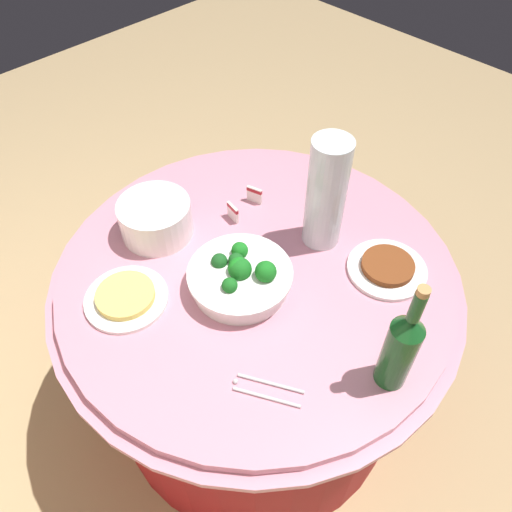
{
  "coord_description": "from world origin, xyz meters",
  "views": [
    {
      "loc": [
        -0.65,
        0.64,
        1.81
      ],
      "look_at": [
        0.0,
        0.0,
        0.79
      ],
      "focal_mm": 35.38,
      "sensor_mm": 36.0,
      "label": 1
    }
  ],
  "objects_px": {
    "plate_stack": "(156,219)",
    "food_plate_stir_fry": "(387,268)",
    "broccoli_bowl": "(240,277)",
    "food_plate_noodles": "(126,297)",
    "decorative_fruit_vase": "(325,200)",
    "label_placard_mid": "(254,194)",
    "serving_tongs": "(266,389)",
    "wine_bottle": "(401,348)",
    "label_placard_front": "(233,212)"
  },
  "relations": [
    {
      "from": "wine_bottle",
      "to": "decorative_fruit_vase",
      "type": "xyz_separation_m",
      "value": [
        0.41,
        -0.23,
        0.02
      ]
    },
    {
      "from": "broccoli_bowl",
      "to": "label_placard_front",
      "type": "height_order",
      "value": "broccoli_bowl"
    },
    {
      "from": "decorative_fruit_vase",
      "to": "serving_tongs",
      "type": "bearing_deg",
      "value": 116.28
    },
    {
      "from": "serving_tongs",
      "to": "plate_stack",
      "type": "bearing_deg",
      "value": -13.27
    },
    {
      "from": "wine_bottle",
      "to": "serving_tongs",
      "type": "relative_size",
      "value": 2.08
    },
    {
      "from": "serving_tongs",
      "to": "food_plate_noodles",
      "type": "xyz_separation_m",
      "value": [
        0.44,
        0.08,
        0.01
      ]
    },
    {
      "from": "broccoli_bowl",
      "to": "serving_tongs",
      "type": "height_order",
      "value": "broccoli_bowl"
    },
    {
      "from": "serving_tongs",
      "to": "food_plate_noodles",
      "type": "relative_size",
      "value": 0.73
    },
    {
      "from": "plate_stack",
      "to": "decorative_fruit_vase",
      "type": "height_order",
      "value": "decorative_fruit_vase"
    },
    {
      "from": "decorative_fruit_vase",
      "to": "label_placard_mid",
      "type": "xyz_separation_m",
      "value": [
        0.25,
        0.03,
        -0.12
      ]
    },
    {
      "from": "broccoli_bowl",
      "to": "decorative_fruit_vase",
      "type": "relative_size",
      "value": 0.82
    },
    {
      "from": "plate_stack",
      "to": "label_placard_mid",
      "type": "xyz_separation_m",
      "value": [
        -0.11,
        -0.3,
        -0.02
      ]
    },
    {
      "from": "wine_bottle",
      "to": "food_plate_noodles",
      "type": "xyz_separation_m",
      "value": [
        0.62,
        0.31,
        -0.12
      ]
    },
    {
      "from": "wine_bottle",
      "to": "label_placard_mid",
      "type": "relative_size",
      "value": 6.11
    },
    {
      "from": "food_plate_stir_fry",
      "to": "food_plate_noodles",
      "type": "bearing_deg",
      "value": 53.48
    },
    {
      "from": "label_placard_front",
      "to": "serving_tongs",
      "type": "bearing_deg",
      "value": 144.46
    },
    {
      "from": "plate_stack",
      "to": "label_placard_front",
      "type": "relative_size",
      "value": 3.82
    },
    {
      "from": "plate_stack",
      "to": "wine_bottle",
      "type": "xyz_separation_m",
      "value": [
        -0.76,
        -0.09,
        0.07
      ]
    },
    {
      "from": "plate_stack",
      "to": "label_placard_front",
      "type": "height_order",
      "value": "plate_stack"
    },
    {
      "from": "label_placard_mid",
      "to": "decorative_fruit_vase",
      "type": "bearing_deg",
      "value": -173.72
    },
    {
      "from": "serving_tongs",
      "to": "broccoli_bowl",
      "type": "bearing_deg",
      "value": -33.07
    },
    {
      "from": "food_plate_stir_fry",
      "to": "label_placard_mid",
      "type": "xyz_separation_m",
      "value": [
        0.46,
        0.06,
        0.02
      ]
    },
    {
      "from": "broccoli_bowl",
      "to": "label_placard_mid",
      "type": "distance_m",
      "value": 0.34
    },
    {
      "from": "broccoli_bowl",
      "to": "serving_tongs",
      "type": "distance_m",
      "value": 0.31
    },
    {
      "from": "wine_bottle",
      "to": "serving_tongs",
      "type": "bearing_deg",
      "value": 51.99
    },
    {
      "from": "decorative_fruit_vase",
      "to": "food_plate_stir_fry",
      "type": "distance_m",
      "value": 0.25
    },
    {
      "from": "broccoli_bowl",
      "to": "decorative_fruit_vase",
      "type": "height_order",
      "value": "decorative_fruit_vase"
    },
    {
      "from": "food_plate_stir_fry",
      "to": "label_placard_mid",
      "type": "relative_size",
      "value": 4.0
    },
    {
      "from": "plate_stack",
      "to": "food_plate_stir_fry",
      "type": "distance_m",
      "value": 0.67
    },
    {
      "from": "label_placard_front",
      "to": "broccoli_bowl",
      "type": "bearing_deg",
      "value": 141.51
    },
    {
      "from": "food_plate_stir_fry",
      "to": "food_plate_noodles",
      "type": "relative_size",
      "value": 1.0
    },
    {
      "from": "decorative_fruit_vase",
      "to": "food_plate_stir_fry",
      "type": "relative_size",
      "value": 1.55
    },
    {
      "from": "broccoli_bowl",
      "to": "serving_tongs",
      "type": "xyz_separation_m",
      "value": [
        -0.26,
        0.17,
        -0.04
      ]
    },
    {
      "from": "food_plate_stir_fry",
      "to": "label_placard_front",
      "type": "bearing_deg",
      "value": 19.89
    },
    {
      "from": "serving_tongs",
      "to": "label_placard_front",
      "type": "distance_m",
      "value": 0.57
    },
    {
      "from": "plate_stack",
      "to": "serving_tongs",
      "type": "distance_m",
      "value": 0.6
    },
    {
      "from": "decorative_fruit_vase",
      "to": "label_placard_mid",
      "type": "bearing_deg",
      "value": 6.28
    },
    {
      "from": "wine_bottle",
      "to": "label_placard_front",
      "type": "height_order",
      "value": "wine_bottle"
    },
    {
      "from": "serving_tongs",
      "to": "food_plate_noodles",
      "type": "distance_m",
      "value": 0.45
    },
    {
      "from": "serving_tongs",
      "to": "decorative_fruit_vase",
      "type": "bearing_deg",
      "value": -63.72
    },
    {
      "from": "plate_stack",
      "to": "decorative_fruit_vase",
      "type": "distance_m",
      "value": 0.49
    },
    {
      "from": "plate_stack",
      "to": "decorative_fruit_vase",
      "type": "xyz_separation_m",
      "value": [
        -0.36,
        -0.32,
        0.09
      ]
    },
    {
      "from": "food_plate_noodles",
      "to": "plate_stack",
      "type": "bearing_deg",
      "value": -56.17
    },
    {
      "from": "food_plate_noodles",
      "to": "food_plate_stir_fry",
      "type": "bearing_deg",
      "value": -126.52
    },
    {
      "from": "broccoli_bowl",
      "to": "food_plate_noodles",
      "type": "bearing_deg",
      "value": 54.17
    },
    {
      "from": "food_plate_stir_fry",
      "to": "food_plate_noodles",
      "type": "distance_m",
      "value": 0.71
    },
    {
      "from": "wine_bottle",
      "to": "label_placard_front",
      "type": "distance_m",
      "value": 0.66
    },
    {
      "from": "food_plate_stir_fry",
      "to": "food_plate_noodles",
      "type": "height_order",
      "value": "same"
    },
    {
      "from": "food_plate_stir_fry",
      "to": "label_placard_mid",
      "type": "bearing_deg",
      "value": 7.54
    },
    {
      "from": "decorative_fruit_vase",
      "to": "label_placard_front",
      "type": "bearing_deg",
      "value": 28.51
    }
  ]
}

